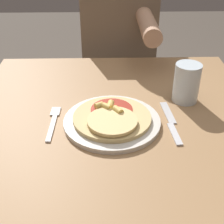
{
  "coord_description": "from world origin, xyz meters",
  "views": [
    {
      "loc": [
        -0.03,
        -0.77,
        1.28
      ],
      "look_at": [
        -0.01,
        -0.02,
        0.79
      ],
      "focal_mm": 50.0,
      "sensor_mm": 36.0,
      "label": 1
    }
  ],
  "objects": [
    {
      "name": "pizza",
      "position": [
        -0.01,
        -0.02,
        0.78
      ],
      "size": [
        0.23,
        0.23,
        0.04
      ],
      "color": "#DBBC7A",
      "rests_on": "plate"
    },
    {
      "name": "fork",
      "position": [
        -0.19,
        -0.0,
        0.75
      ],
      "size": [
        0.03,
        0.18,
        0.0
      ],
      "color": "silver",
      "rests_on": "dining_table"
    },
    {
      "name": "knife",
      "position": [
        0.16,
        -0.02,
        0.75
      ],
      "size": [
        0.03,
        0.22,
        0.0
      ],
      "color": "silver",
      "rests_on": "dining_table"
    },
    {
      "name": "dining_table",
      "position": [
        0.0,
        0.0,
        0.63
      ],
      "size": [
        0.92,
        0.94,
        0.75
      ],
      "color": "#9E754C",
      "rests_on": "ground_plane"
    },
    {
      "name": "drinking_glass",
      "position": [
        0.23,
        0.11,
        0.82
      ],
      "size": [
        0.08,
        0.08,
        0.13
      ],
      "color": "silver",
      "rests_on": "dining_table"
    },
    {
      "name": "plate",
      "position": [
        -0.01,
        -0.02,
        0.76
      ],
      "size": [
        0.28,
        0.28,
        0.01
      ],
      "color": "silver",
      "rests_on": "dining_table"
    },
    {
      "name": "person_diner",
      "position": [
        0.04,
        0.69,
        0.73
      ],
      "size": [
        0.35,
        0.52,
        1.24
      ],
      "color": "#2D2D38",
      "rests_on": "ground_plane"
    }
  ]
}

